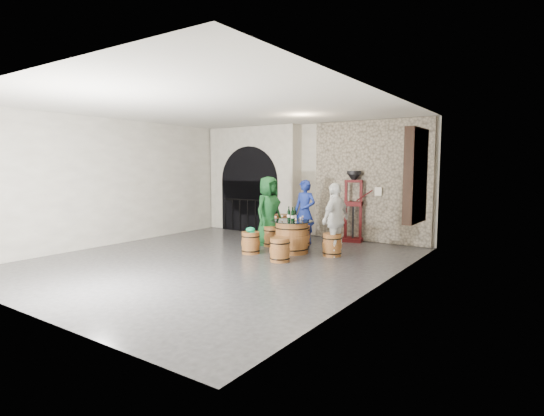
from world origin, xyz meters
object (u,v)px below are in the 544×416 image
Objects in this scene: barrel_table at (292,237)px; barrel_stool_far at (302,236)px; person_white at (336,220)px; barrel_stool_right at (332,245)px; corking_press at (353,201)px; barrel_stool_left at (272,236)px; person_blue at (305,212)px; wine_bottle_left at (289,215)px; wine_bottle_right at (295,215)px; side_barrel at (282,228)px; wine_bottle_center at (293,215)px; barrel_stool_near_right at (280,250)px; barrel_stool_near_left at (251,243)px; person_green at (269,211)px.

barrel_stool_far is (-0.27, 0.91, -0.12)m from barrel_table.
barrel_table is 0.59× the size of person_white.
corking_press is (-0.36, 1.97, 0.84)m from barrel_stool_right.
person_white reaches higher than barrel_stool_right.
barrel_stool_right is 2.17m from corking_press.
corking_press is at bearing 50.96° from barrel_stool_left.
person_blue reaches higher than wine_bottle_left.
side_barrel is at bearing 133.40° from wine_bottle_right.
wine_bottle_center reaches higher than side_barrel.
barrel_stool_right and barrel_stool_near_right have the same top height.
barrel_stool_near_right is 0.72× the size of side_barrel.
barrel_stool_left is 1.75m from barrel_stool_near_right.
barrel_stool_near_right is at bearing -73.60° from barrel_table.
barrel_stool_near_left is at bearing -146.00° from wine_bottle_center.
person_blue is at bearing 58.87° from barrel_stool_left.
wine_bottle_right is (0.14, 0.04, 0.00)m from wine_bottle_left.
barrel_stool_near_right is at bearing -73.52° from barrel_stool_far.
wine_bottle_left is (-1.09, -0.21, 0.06)m from person_white.
barrel_table is 0.52m from wine_bottle_left.
person_green reaches higher than side_barrel.
wine_bottle_right is at bearing -21.99° from barrel_stool_left.
person_blue is at bearing 106.49° from barrel_stool_near_right.
corking_press reaches higher than barrel_stool_near_right.
barrel_stool_right is 2.26m from side_barrel.
barrel_stool_near_left is 1.97m from person_blue.
side_barrel is at bearing 11.83° from person_green.
person_green is at bearing 131.99° from barrel_stool_near_right.
side_barrel is (-1.07, 1.24, -0.02)m from barrel_table.
barrel_stool_right is at bearing 9.45° from wine_bottle_right.
side_barrel is at bearing 130.84° from barrel_table.
barrel_table is at bearing -71.48° from person_white.
wine_bottle_right is at bearing -74.29° from person_white.
person_white is at bearing -91.75° from person_green.
barrel_stool_far and barrel_stool_near_right have the same top height.
side_barrel is at bearing 152.66° from barrel_stool_right.
side_barrel is (-0.08, 0.75, -0.52)m from person_green.
person_white is 0.98m from wine_bottle_center.
person_blue is at bearing 108.22° from wine_bottle_center.
person_green is 0.93× the size of corking_press.
wine_bottle_left is 0.18m from wine_bottle_center.
person_white is (1.86, -0.20, 0.57)m from barrel_stool_left.
wine_bottle_right is (1.04, -0.43, 0.01)m from person_green.
barrel_table is 0.96m from barrel_stool_near_left.
wine_bottle_left reaches higher than barrel_stool_far.
person_blue reaches higher than barrel_stool_near_left.
person_green is at bearing 151.84° from wine_bottle_center.
barrel_stool_near_left is 1.20m from wine_bottle_right.
barrel_stool_left is 0.31× the size of person_white.
person_blue is at bearing -146.25° from corking_press.
wine_bottle_right is 2.19m from corking_press.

